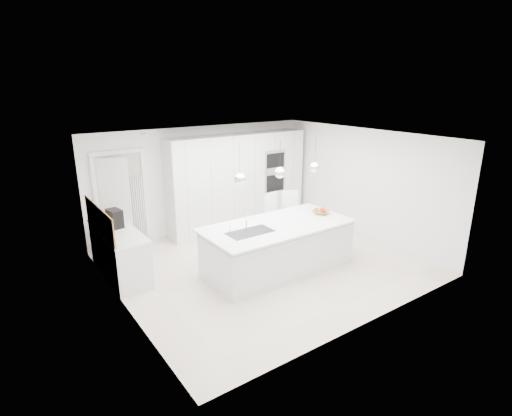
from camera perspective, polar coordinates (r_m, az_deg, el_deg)
floor at (r=7.98m, az=1.25°, el=-8.09°), size 5.50×5.50×0.00m
wall_back at (r=9.59m, az=-7.60°, el=4.07°), size 5.50×0.00×5.50m
wall_left at (r=6.38m, az=-19.04°, el=-3.61°), size 0.00×5.00×5.00m
ceiling at (r=7.27m, az=1.38°, el=10.01°), size 5.50×5.50×0.00m
tall_cabinets at (r=9.75m, az=-2.58°, el=3.82°), size 3.60×0.60×2.30m
oven_stack at (r=9.96m, az=2.75°, el=5.29°), size 0.62×0.04×1.05m
doorway_frame at (r=8.92m, az=-18.59°, el=0.79°), size 1.11×0.08×2.13m
hallway_door at (r=8.82m, az=-20.03°, el=0.32°), size 0.76×0.38×2.00m
radiator at (r=9.05m, az=-16.54°, el=0.06°), size 0.32×0.04×1.40m
left_base_cabinets at (r=7.83m, az=-18.90°, el=-6.16°), size 0.60×1.80×0.86m
left_worktop at (r=7.67m, az=-19.23°, el=-3.07°), size 0.62×1.82×0.04m
oak_backsplash at (r=7.52m, az=-21.52°, el=-1.54°), size 0.02×1.80×0.50m
island_base at (r=7.64m, az=3.22°, el=-5.77°), size 2.80×1.20×0.86m
island_worktop at (r=7.52m, az=3.04°, el=-2.49°), size 2.84×1.40×0.04m
island_sink at (r=7.14m, az=-0.84°, el=-4.08°), size 0.84×0.44×0.18m
island_tap at (r=7.24m, az=-1.42°, el=-1.83°), size 0.02×0.02×0.30m
pendant_left at (r=6.71m, az=-2.30°, el=4.17°), size 0.20×0.20×0.20m
pendant_mid at (r=7.20m, az=3.41°, el=5.06°), size 0.20×0.20×0.20m
pendant_right at (r=7.74m, az=8.38°, el=5.78°), size 0.20×0.20×0.20m
fruit_bowl at (r=8.20m, az=9.25°, el=-0.56°), size 0.42×0.42×0.08m
espresso_machine at (r=7.74m, az=-19.52°, el=-1.42°), size 0.25×0.34×0.34m
bar_stool_left at (r=8.63m, az=2.72°, el=-1.88°), size 0.49×0.61×1.18m
bar_stool_right at (r=8.86m, az=5.44°, el=-1.44°), size 0.57×0.65×1.17m
apple_a at (r=8.17m, az=9.58°, el=-0.39°), size 0.08×0.08×0.08m
apple_b at (r=8.23m, az=9.35°, el=-0.26°), size 0.08×0.08×0.08m
apple_c at (r=8.16m, az=9.59°, el=-0.41°), size 0.08×0.08×0.08m
banana_bunch at (r=8.19m, az=9.32°, el=-0.08°), size 0.21×0.16×0.19m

